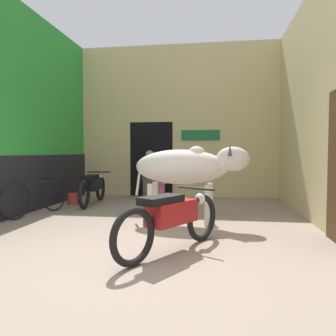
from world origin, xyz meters
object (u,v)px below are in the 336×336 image
at_px(bicycle, 37,197).
at_px(plastic_stool, 161,190).
at_px(motorcycle_near, 172,217).
at_px(bucket, 73,199).
at_px(shopkeeper_seated, 149,173).
at_px(motorcycle_far, 93,186).
at_px(cow, 187,167).

distance_m(bicycle, plastic_stool, 3.32).
relative_size(motorcycle_near, bucket, 6.68).
bearing_deg(plastic_stool, motorcycle_near, -78.65).
distance_m(shopkeeper_seated, bucket, 2.03).
height_order(bicycle, plastic_stool, bicycle).
xyz_separation_m(motorcycle_near, motorcycle_far, (-2.33, 3.37, -0.01)).
bearing_deg(cow, shopkeeper_seated, 114.42).
relative_size(cow, bicycle, 1.23).
height_order(motorcycle_near, bucket, motorcycle_near).
height_order(shopkeeper_seated, bucket, shopkeeper_seated).
distance_m(cow, shopkeeper_seated, 3.00).
height_order(motorcycle_near, motorcycle_far, motorcycle_near).
bearing_deg(bucket, bicycle, -95.33).
height_order(bicycle, bucket, bicycle).
xyz_separation_m(motorcycle_far, bicycle, (-0.61, -1.41, -0.07)).
bearing_deg(bicycle, cow, -4.64).
xyz_separation_m(shopkeeper_seated, bucket, (-1.62, -1.10, -0.55)).
relative_size(cow, plastic_stool, 4.68).
bearing_deg(motorcycle_near, bicycle, 146.30).
bearing_deg(bicycle, shopkeeper_seated, 54.74).
xyz_separation_m(motorcycle_far, shopkeeper_seated, (1.14, 1.06, 0.25)).
xyz_separation_m(motorcycle_near, plastic_stool, (-0.92, 4.60, -0.21)).
bearing_deg(motorcycle_far, shopkeeper_seated, 42.94).
bearing_deg(bicycle, motorcycle_far, 66.72).
height_order(cow, motorcycle_near, cow).
distance_m(motorcycle_near, plastic_stool, 4.69).
relative_size(cow, bucket, 7.77).
bearing_deg(motorcycle_far, cow, -34.86).
bearing_deg(shopkeeper_seated, plastic_stool, 30.52).
distance_m(motorcycle_far, bicycle, 1.54).
relative_size(plastic_stool, bucket, 1.66).
bearing_deg(motorcycle_far, bicycle, -113.28).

